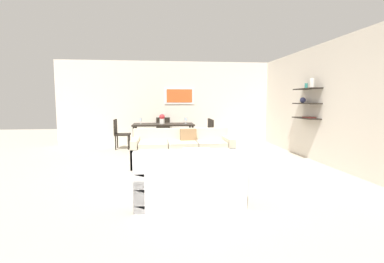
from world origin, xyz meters
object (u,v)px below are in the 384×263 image
at_px(dining_table, 163,126).
at_px(wine_glass_right_near, 186,120).
at_px(coffee_table, 199,167).
at_px(wine_glass_right_far, 186,119).
at_px(wine_glass_head, 163,119).
at_px(dining_chair_right_far, 206,131).
at_px(dining_chair_left_far, 120,132).
at_px(apple_on_coffee_table, 188,155).
at_px(loveseat_white, 188,181).
at_px(dining_chair_right_near, 208,132).
at_px(wine_glass_left_far, 141,120).
at_px(dining_chair_head, 163,129).
at_px(sofa_beige, 182,151).
at_px(decorative_bowl, 196,155).
at_px(centerpiece_vase, 162,119).

height_order(dining_table, wine_glass_right_near, wine_glass_right_near).
distance_m(coffee_table, wine_glass_right_far, 3.33).
bearing_deg(wine_glass_head, dining_chair_right_far, -7.74).
relative_size(dining_chair_left_far, wine_glass_head, 5.83).
height_order(apple_on_coffee_table, wine_glass_head, wine_glass_head).
relative_size(loveseat_white, dining_chair_right_near, 1.65).
relative_size(dining_chair_left_far, wine_glass_left_far, 5.11).
relative_size(dining_chair_right_far, dining_chair_left_far, 1.00).
height_order(dining_chair_head, dining_chair_right_near, same).
xyz_separation_m(apple_on_coffee_table, dining_table, (-0.41, 3.15, 0.26)).
xyz_separation_m(wine_glass_right_far, wine_glass_head, (-0.66, 0.26, -0.02)).
height_order(sofa_beige, apple_on_coffee_table, sofa_beige).
distance_m(sofa_beige, wine_glass_left_far, 2.46).
height_order(dining_chair_head, wine_glass_head, wine_glass_head).
relative_size(coffee_table, dining_chair_head, 1.35).
bearing_deg(wine_glass_left_far, sofa_beige, -63.92).
xyz_separation_m(dining_chair_right_near, wine_glass_head, (-1.29, 0.56, 0.35)).
distance_m(loveseat_white, wine_glass_right_far, 4.53).
distance_m(dining_chair_head, wine_glass_head, 0.59).
bearing_deg(dining_table, wine_glass_right_near, -9.10).
xyz_separation_m(apple_on_coffee_table, dining_chair_left_far, (-1.70, 3.34, 0.09)).
bearing_deg(wine_glass_left_far, apple_on_coffee_table, -71.73).
bearing_deg(wine_glass_left_far, wine_glass_right_near, -9.10).
bearing_deg(dining_chair_right_near, dining_chair_left_far, 171.51).
relative_size(sofa_beige, coffee_table, 1.84).
bearing_deg(loveseat_white, dining_chair_right_near, 76.70).
distance_m(dining_chair_left_far, wine_glass_left_far, 0.73).
distance_m(dining_table, wine_glass_right_far, 0.70).
relative_size(decorative_bowl, apple_on_coffee_table, 3.72).
xyz_separation_m(sofa_beige, dining_chair_right_near, (0.89, 1.85, 0.21)).
bearing_deg(dining_chair_left_far, wine_glass_right_near, -8.70).
xyz_separation_m(coffee_table, dining_chair_right_far, (0.66, 3.34, 0.31)).
distance_m(dining_chair_right_far, centerpiece_vase, 1.39).
height_order(loveseat_white, wine_glass_right_far, wine_glass_right_far).
relative_size(dining_chair_left_far, wine_glass_right_near, 5.08).
height_order(dining_chair_head, wine_glass_right_far, wine_glass_right_far).
relative_size(sofa_beige, wine_glass_left_far, 12.69).
relative_size(decorative_bowl, dining_chair_head, 0.33).
bearing_deg(dining_chair_right_far, dining_chair_left_far, 180.00).
bearing_deg(dining_chair_head, dining_chair_right_near, -38.58).
bearing_deg(decorative_bowl, dining_chair_right_near, 76.17).
xyz_separation_m(dining_chair_right_far, wine_glass_left_far, (-1.94, -0.09, 0.36)).
bearing_deg(wine_glass_head, centerpiece_vase, -95.99).
xyz_separation_m(dining_chair_right_near, wine_glass_right_near, (-0.63, 0.09, 0.37)).
xyz_separation_m(decorative_bowl, dining_chair_left_far, (-1.84, 3.35, 0.09)).
bearing_deg(wine_glass_left_far, centerpiece_vase, -7.67).
bearing_deg(wine_glass_right_far, dining_table, -170.90).
distance_m(sofa_beige, wine_glass_head, 2.51).
bearing_deg(dining_chair_head, loveseat_white, -86.74).
xyz_separation_m(loveseat_white, dining_chair_left_far, (-1.58, 4.57, 0.21)).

